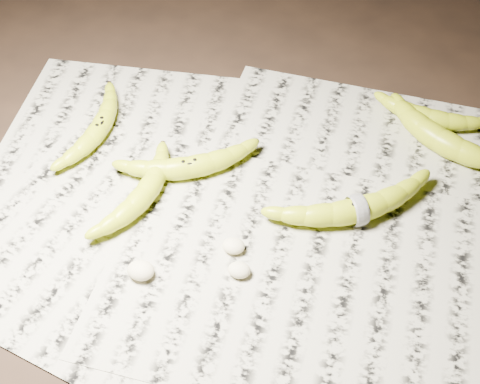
% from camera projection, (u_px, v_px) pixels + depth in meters
% --- Properties ---
extents(ground, '(3.00, 3.00, 0.00)m').
position_uv_depth(ground, '(253.00, 220.00, 0.97)').
color(ground, black).
rests_on(ground, ground).
extents(newspaper_patch, '(0.90, 0.70, 0.01)m').
position_uv_depth(newspaper_patch, '(241.00, 200.00, 0.99)').
color(newspaper_patch, '#ACA993').
rests_on(newspaper_patch, ground).
extents(banana_left_a, '(0.07, 0.19, 0.03)m').
position_uv_depth(banana_left_a, '(99.00, 126.00, 1.07)').
color(banana_left_a, '#C1D31A').
rests_on(banana_left_a, newspaper_patch).
extents(banana_left_b, '(0.10, 0.18, 0.03)m').
position_uv_depth(banana_left_b, '(144.00, 193.00, 0.97)').
color(banana_left_b, '#C1D31A').
rests_on(banana_left_b, newspaper_patch).
extents(banana_center, '(0.20, 0.13, 0.04)m').
position_uv_depth(banana_center, '(189.00, 166.00, 1.01)').
color(banana_center, '#C1D31A').
rests_on(banana_center, newspaper_patch).
extents(banana_taped, '(0.23, 0.17, 0.04)m').
position_uv_depth(banana_taped, '(357.00, 208.00, 0.95)').
color(banana_taped, '#C1D31A').
rests_on(banana_taped, newspaper_patch).
extents(banana_upper_a, '(0.17, 0.08, 0.03)m').
position_uv_depth(banana_upper_a, '(430.00, 116.00, 1.09)').
color(banana_upper_a, '#C1D31A').
rests_on(banana_upper_a, newspaper_patch).
extents(banana_upper_b, '(0.20, 0.16, 0.04)m').
position_uv_depth(banana_upper_b, '(440.00, 138.00, 1.05)').
color(banana_upper_b, '#C1D31A').
rests_on(banana_upper_b, newspaper_patch).
extents(measuring_tape, '(0.03, 0.04, 0.05)m').
position_uv_depth(measuring_tape, '(357.00, 208.00, 0.95)').
color(measuring_tape, white).
rests_on(measuring_tape, newspaper_patch).
extents(flesh_chunk_a, '(0.04, 0.03, 0.02)m').
position_uv_depth(flesh_chunk_a, '(140.00, 269.00, 0.89)').
color(flesh_chunk_a, beige).
rests_on(flesh_chunk_a, newspaper_patch).
extents(flesh_chunk_b, '(0.03, 0.03, 0.02)m').
position_uv_depth(flesh_chunk_b, '(239.00, 268.00, 0.90)').
color(flesh_chunk_b, beige).
rests_on(flesh_chunk_b, newspaper_patch).
extents(flesh_chunk_c, '(0.03, 0.03, 0.02)m').
position_uv_depth(flesh_chunk_c, '(234.00, 244.00, 0.92)').
color(flesh_chunk_c, beige).
rests_on(flesh_chunk_c, newspaper_patch).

